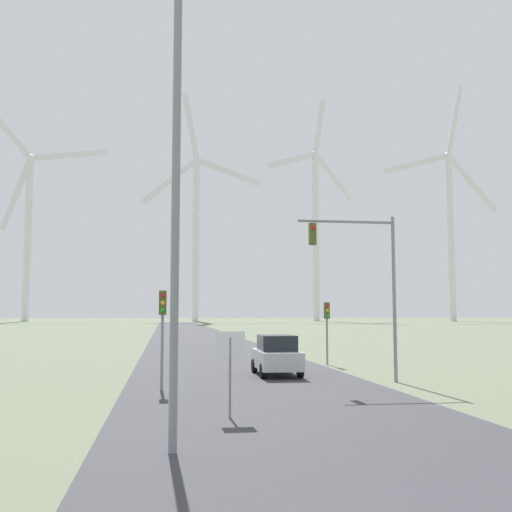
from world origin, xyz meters
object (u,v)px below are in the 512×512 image
Objects in this scene: streetlamp at (176,145)px; traffic_light_post_near_right at (327,319)px; car_approaching at (276,355)px; stop_sign_near at (230,358)px; wind_turbine_center at (196,221)px; wind_turbine_far_right at (450,217)px; traffic_light_post_near_left at (163,317)px; wind_turbine_left at (28,219)px; wind_turbine_right at (316,219)px; traffic_light_mast_overhead at (363,265)px.

traffic_light_post_near_right is (8.64, 19.50, -3.93)m from streetlamp.
streetlamp is at bearing -108.54° from car_approaching.
stop_sign_near is 0.03× the size of wind_turbine_center.
wind_turbine_center is at bearing 171.03° from wind_turbine_far_right.
wind_turbine_center is 81.34m from wind_turbine_far_right.
traffic_light_post_near_left is 177.63m from wind_turbine_left.
stop_sign_near is at bearing -114.24° from traffic_light_post_near_right.
stop_sign_near is at bearing -75.90° from wind_turbine_left.
wind_turbine_center reaches higher than traffic_light_post_near_left.
wind_turbine_right is at bearing 74.98° from car_approaching.
wind_turbine_right is at bearing -2.63° from wind_turbine_center.
wind_turbine_far_right reaches higher than wind_turbine_right.
car_approaching is at bearing 132.45° from traffic_light_mast_overhead.
wind_turbine_far_right is (41.40, -10.89, -0.11)m from wind_turbine_right.
traffic_light_post_near_right is 0.83× the size of car_approaching.
traffic_light_mast_overhead is 1.67× the size of car_approaching.
car_approaching is at bearing -105.02° from wind_turbine_right.
traffic_light_mast_overhead is 168.82m from wind_turbine_center.
traffic_light_post_near_left is 181.91m from wind_turbine_far_right.
traffic_light_mast_overhead is (6.35, 7.36, 3.18)m from stop_sign_near.
wind_turbine_right reaches higher than stop_sign_near.
wind_turbine_center is (9.27, 177.81, 25.61)m from streetlamp.
traffic_light_mast_overhead is at bearing -103.73° from wind_turbine_right.
wind_turbine_right is (43.33, 161.46, 32.26)m from car_approaching.
wind_turbine_center is (51.90, -2.14, 0.22)m from wind_turbine_left.
traffic_light_post_near_left is 175.69m from wind_turbine_right.
wind_turbine_right is 42.80m from wind_turbine_far_right.
wind_turbine_right reaches higher than wind_turbine_center.
traffic_light_mast_overhead is 0.09× the size of wind_turbine_right.
traffic_light_post_near_right is at bearing -119.07° from wind_turbine_far_right.
car_approaching is at bearing 71.46° from streetlamp.
car_approaching is at bearing -73.97° from wind_turbine_left.
traffic_light_post_near_left is at bearing -171.13° from traffic_light_mast_overhead.
stop_sign_near is at bearing -105.15° from wind_turbine_right.
wind_turbine_left is at bearing 177.63° from wind_turbine_center.
wind_turbine_far_right is (89.60, 165.12, 26.62)m from streetlamp.
car_approaching is 175.74m from wind_turbine_far_right.
traffic_light_post_near_right is 161.04m from wind_turbine_center.
stop_sign_near is 181.13m from wind_turbine_right.
stop_sign_near is 6.44m from traffic_light_post_near_left.
wind_turbine_right is (48.21, 176.01, 26.73)m from streetlamp.
traffic_light_mast_overhead is 0.10× the size of wind_turbine_left.
car_approaching is 0.05× the size of wind_turbine_far_right.
stop_sign_near reaches higher than car_approaching.
car_approaching is at bearing -119.37° from wind_turbine_far_right.
wind_turbine_left is 90.93m from wind_turbine_right.
streetlamp is 0.14× the size of wind_turbine_center.
wind_turbine_right reaches higher than car_approaching.
wind_turbine_right is at bearing 74.85° from stop_sign_near.
stop_sign_near is at bearing 67.50° from streetlamp.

